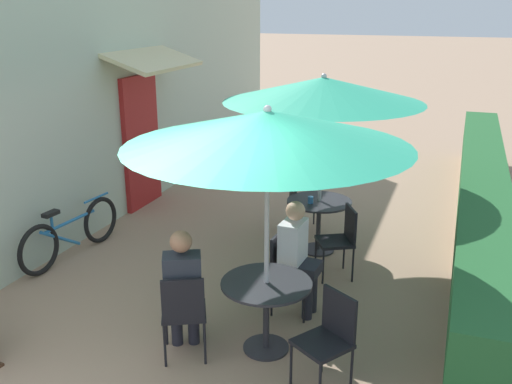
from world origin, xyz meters
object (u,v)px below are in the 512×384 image
at_px(patio_umbrella_mid, 323,90).
at_px(bicycle_leaning, 71,233).
at_px(patio_table_near, 266,299).
at_px(seated_patron_near_left, 183,287).
at_px(cafe_chair_near_right, 329,334).
at_px(cafe_chair_mid_right, 300,196).
at_px(patio_umbrella_near, 267,129).
at_px(patio_table_mid, 319,213).
at_px(cafe_chair_near_back, 287,266).
at_px(cafe_chair_near_left, 184,309).
at_px(seated_patron_near_back, 298,253).
at_px(coffee_cup_mid, 311,200).
at_px(cafe_chair_mid_left, 341,236).

distance_m(patio_umbrella_mid, bicycle_leaning, 3.69).
bearing_deg(patio_table_near, seated_patron_near_left, -156.10).
bearing_deg(seated_patron_near_left, cafe_chair_near_right, -28.52).
xyz_separation_m(cafe_chair_near_right, cafe_chair_mid_right, (-1.21, 3.40, 0.00)).
relative_size(patio_umbrella_near, seated_patron_near_left, 1.99).
bearing_deg(bicycle_leaning, patio_umbrella_near, -14.42).
bearing_deg(patio_table_mid, cafe_chair_mid_right, 124.14).
relative_size(patio_table_near, cafe_chair_near_back, 0.97).
relative_size(patio_table_mid, bicycle_leaning, 0.48).
height_order(cafe_chair_near_left, bicycle_leaning, cafe_chair_near_left).
distance_m(cafe_chair_near_right, patio_table_mid, 2.87).
xyz_separation_m(seated_patron_near_back, bicycle_leaning, (-3.13, 0.35, -0.35)).
distance_m(seated_patron_near_left, coffee_cup_mid, 2.63).
bearing_deg(seated_patron_near_back, coffee_cup_mid, -166.61).
height_order(seated_patron_near_back, bicycle_leaning, seated_patron_near_back).
bearing_deg(coffee_cup_mid, patio_umbrella_near, -85.39).
relative_size(cafe_chair_near_left, cafe_chair_mid_right, 1.00).
distance_m(cafe_chair_near_left, bicycle_leaning, 2.84).
xyz_separation_m(patio_table_mid, coffee_cup_mid, (-0.08, -0.14, 0.22)).
bearing_deg(patio_umbrella_mid, cafe_chair_near_right, -74.25).
distance_m(seated_patron_near_back, cafe_chair_mid_left, 1.05).
relative_size(seated_patron_near_left, cafe_chair_near_right, 1.44).
relative_size(cafe_chair_near_left, cafe_chair_mid_left, 1.00).
distance_m(seated_patron_near_left, cafe_chair_near_back, 1.28).
bearing_deg(cafe_chair_near_left, patio_umbrella_mid, 52.38).
relative_size(patio_table_near, cafe_chair_mid_left, 0.97).
bearing_deg(seated_patron_near_left, cafe_chair_near_left, -90.00).
height_order(cafe_chair_near_back, patio_table_mid, cafe_chair_near_back).
height_order(patio_table_near, coffee_cup_mid, coffee_cup_mid).
distance_m(seated_patron_near_back, coffee_cup_mid, 1.53).
bearing_deg(seated_patron_near_back, seated_patron_near_left, -32.65).
height_order(cafe_chair_mid_right, coffee_cup_mid, cafe_chair_mid_right).
bearing_deg(seated_patron_near_back, patio_table_near, -2.65).
bearing_deg(patio_umbrella_mid, seated_patron_near_left, -102.48).
height_order(patio_table_near, patio_table_mid, same).
bearing_deg(patio_umbrella_near, seated_patron_near_left, -156.10).
xyz_separation_m(patio_table_near, cafe_chair_mid_left, (0.33, 1.77, -0.02)).
relative_size(seated_patron_near_left, cafe_chair_mid_right, 1.44).
bearing_deg(patio_umbrella_near, cafe_chair_near_left, -147.73).
distance_m(cafe_chair_near_left, seated_patron_near_back, 1.39).
xyz_separation_m(patio_umbrella_near, cafe_chair_mid_left, (0.33, 1.77, -1.63)).
distance_m(patio_table_near, seated_patron_near_left, 0.78).
bearing_deg(cafe_chair_mid_left, seated_patron_near_back, 137.60).
distance_m(seated_patron_near_left, cafe_chair_mid_left, 2.33).
bearing_deg(patio_table_near, cafe_chair_mid_left, 79.36).
height_order(cafe_chair_near_right, seated_patron_near_back, seated_patron_near_back).
relative_size(cafe_chair_near_back, patio_table_mid, 1.03).
bearing_deg(bicycle_leaning, patio_table_mid, 29.31).
bearing_deg(patio_umbrella_near, cafe_chair_mid_left, 79.36).
bearing_deg(cafe_chair_near_back, cafe_chair_near_right, 35.72).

